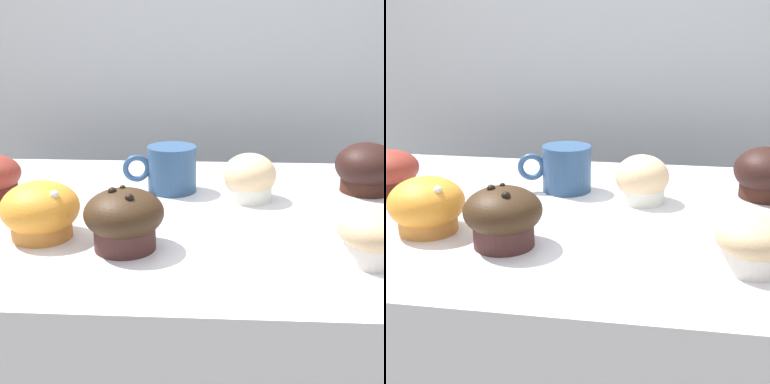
% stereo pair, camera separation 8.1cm
% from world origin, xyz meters
% --- Properties ---
extents(wall_back, '(3.20, 0.10, 1.80)m').
position_xyz_m(wall_back, '(0.00, 0.60, 0.90)').
color(wall_back, '#B2B7BC').
rests_on(wall_back, ground).
extents(muffin_front_center, '(0.11, 0.11, 0.09)m').
position_xyz_m(muffin_front_center, '(-0.11, -0.15, 0.94)').
color(muffin_front_center, '#432523').
rests_on(muffin_front_center, display_counter).
extents(muffin_back_left, '(0.11, 0.11, 0.08)m').
position_xyz_m(muffin_back_left, '(-0.23, -0.11, 0.93)').
color(muffin_back_left, '#C67932').
rests_on(muffin_back_left, display_counter).
extents(muffin_back_right, '(0.11, 0.11, 0.09)m').
position_xyz_m(muffin_back_right, '(0.28, 0.13, 0.94)').
color(muffin_back_right, '#351A13').
rests_on(muffin_back_right, display_counter).
extents(muffin_front_left, '(0.09, 0.09, 0.08)m').
position_xyz_m(muffin_front_left, '(0.07, 0.07, 0.93)').
color(muffin_front_left, white).
rests_on(muffin_front_left, display_counter).
extents(muffin_front_right, '(0.11, 0.11, 0.09)m').
position_xyz_m(muffin_front_right, '(-0.37, 0.02, 0.94)').
color(muffin_front_right, '#461713').
rests_on(muffin_front_right, display_counter).
extents(muffin_back_center, '(0.10, 0.10, 0.07)m').
position_xyz_m(muffin_back_center, '(0.21, -0.17, 0.93)').
color(muffin_back_center, silver).
rests_on(muffin_back_center, display_counter).
extents(coffee_cup, '(0.13, 0.09, 0.08)m').
position_xyz_m(coffee_cup, '(-0.07, 0.11, 0.94)').
color(coffee_cup, navy).
rests_on(coffee_cup, display_counter).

